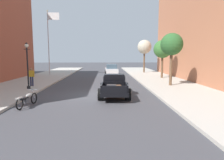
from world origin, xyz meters
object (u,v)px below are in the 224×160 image
hotrod_truck_black (114,85)px  street_lamp_near (27,62)px  street_tree_third (144,47)px  flagpole (50,36)px  car_background_white (111,70)px  street_tree_second (163,49)px  motorcycle_parked (27,99)px  street_tree_nearest (172,45)px  pedestrian_sidewalk_left (31,76)px

hotrod_truck_black → street_lamp_near: (-7.08, 2.19, 1.63)m
street_tree_third → flagpole: bearing=-166.9°
car_background_white → street_lamp_near: size_ratio=1.13×
flagpole → hotrod_truck_black: bearing=-59.9°
street_lamp_near → street_tree_second: 15.82m
street_lamp_near → flagpole: bearing=97.1°
hotrod_truck_black → flagpole: (-8.66, 14.95, 5.02)m
street_tree_third → motorcycle_parked: bearing=-117.0°
flagpole → street_tree_second: bearing=-17.1°
street_tree_second → street_tree_third: size_ratio=0.88×
street_lamp_near → street_tree_nearest: street_tree_nearest is taller
flagpole → street_tree_nearest: bearing=-37.9°
car_background_white → flagpole: size_ratio=0.48×
street_tree_nearest → street_tree_second: bearing=81.3°
hotrod_truck_black → street_tree_second: street_tree_second is taller
hotrod_truck_black → street_tree_nearest: bearing=35.8°
car_background_white → pedestrian_sidewalk_left: pedestrian_sidewalk_left is taller
pedestrian_sidewalk_left → street_lamp_near: bearing=-77.9°
motorcycle_parked → flagpole: bearing=101.0°
car_background_white → flagpole: flagpole is taller
car_background_white → pedestrian_sidewalk_left: 13.83m
motorcycle_parked → street_lamp_near: (-1.92, 5.25, 1.94)m
motorcycle_parked → car_background_white: (5.38, 18.50, 0.33)m
motorcycle_parked → pedestrian_sidewalk_left: size_ratio=1.27×
street_tree_second → street_tree_third: street_tree_third is taller
car_background_white → street_tree_nearest: bearing=-65.5°
car_background_white → street_tree_nearest: 13.03m
flagpole → street_lamp_near: bearing=-82.9°
flagpole → street_tree_third: 14.83m
motorcycle_parked → flagpole: flagpole is taller
motorcycle_parked → pedestrian_sidewalk_left: pedestrian_sidewalk_left is taller
street_lamp_near → street_tree_third: 20.65m
street_tree_third → car_background_white: bearing=-152.5°
flagpole → street_tree_third: flagpole is taller
pedestrian_sidewalk_left → street_tree_nearest: size_ratio=0.34×
street_tree_nearest → pedestrian_sidewalk_left: bearing=180.0°
hotrod_truck_black → flagpole: size_ratio=0.55×
flagpole → street_tree_nearest: size_ratio=1.89×
street_tree_nearest → motorcycle_parked: bearing=-146.7°
motorcycle_parked → street_tree_nearest: bearing=33.3°
hotrod_truck_black → car_background_white: 15.45m
pedestrian_sidewalk_left → street_tree_nearest: (12.92, -0.00, 2.83)m
car_background_white → flagpole: 10.21m
street_tree_second → pedestrian_sidewalk_left: bearing=-155.4°
street_lamp_near → flagpole: flagpole is taller
street_tree_second → motorcycle_parked: bearing=-131.0°
car_background_white → flagpole: bearing=-176.8°
car_background_white → street_tree_second: (6.22, -5.15, 2.93)m
hotrod_truck_black → motorcycle_parked: 6.00m
car_background_white → street_tree_nearest: street_tree_nearest is taller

